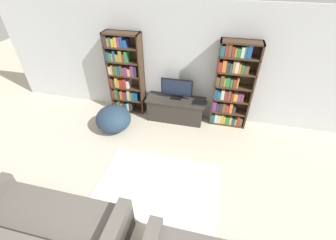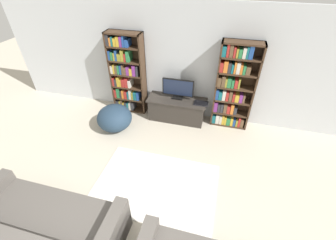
{
  "view_description": "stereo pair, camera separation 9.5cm",
  "coord_description": "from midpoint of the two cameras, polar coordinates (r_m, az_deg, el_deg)",
  "views": [
    {
      "loc": [
        0.77,
        -0.45,
        3.31
      ],
      "look_at": [
        -0.02,
        2.9,
        0.7
      ],
      "focal_mm": 24.0,
      "sensor_mm": 36.0,
      "label": 1
    },
    {
      "loc": [
        0.86,
        -0.43,
        3.31
      ],
      "look_at": [
        -0.02,
        2.9,
        0.7
      ],
      "focal_mm": 24.0,
      "sensor_mm": 36.0,
      "label": 2
    }
  ],
  "objects": [
    {
      "name": "wall_back",
      "position": [
        5.15,
        4.67,
        14.03
      ],
      "size": [
        8.8,
        0.06,
        2.6
      ],
      "color": "silver",
      "rests_on": "ground_plane"
    },
    {
      "name": "bookshelf_left",
      "position": [
        5.51,
        -10.01,
        11.33
      ],
      "size": [
        0.82,
        0.3,
        1.95
      ],
      "color": "#422D1E",
      "rests_on": "ground_plane"
    },
    {
      "name": "bookshelf_right",
      "position": [
        5.08,
        16.63,
        7.87
      ],
      "size": [
        0.82,
        0.3,
        1.95
      ],
      "color": "#422D1E",
      "rests_on": "ground_plane"
    },
    {
      "name": "tv_stand",
      "position": [
        5.38,
        2.75,
        2.76
      ],
      "size": [
        1.37,
        0.52,
        0.55
      ],
      "color": "#332D28",
      "rests_on": "ground_plane"
    },
    {
      "name": "television",
      "position": [
        5.15,
        3.07,
        7.99
      ],
      "size": [
        0.72,
        0.16,
        0.49
      ],
      "color": "black",
      "rests_on": "tv_stand"
    },
    {
      "name": "laptop",
      "position": [
        5.13,
        8.93,
        4.22
      ],
      "size": [
        0.32,
        0.21,
        0.03
      ],
      "color": "#28282D",
      "rests_on": "tv_stand"
    },
    {
      "name": "area_rug",
      "position": [
        4.12,
        -2.45,
        -16.15
      ],
      "size": [
        2.1,
        1.43,
        0.02
      ],
      "color": "white",
      "rests_on": "ground_plane"
    },
    {
      "name": "couch_left_sectional",
      "position": [
        3.76,
        -28.19,
        -23.26
      ],
      "size": [
        2.09,
        0.96,
        0.82
      ],
      "color": "#56514C",
      "rests_on": "ground_plane"
    },
    {
      "name": "beanbag_ottoman",
      "position": [
        5.2,
        -12.91,
        0.52
      ],
      "size": [
        0.78,
        0.78,
        0.58
      ],
      "primitive_type": "ellipsoid",
      "color": "#23384C",
      "rests_on": "ground_plane"
    }
  ]
}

